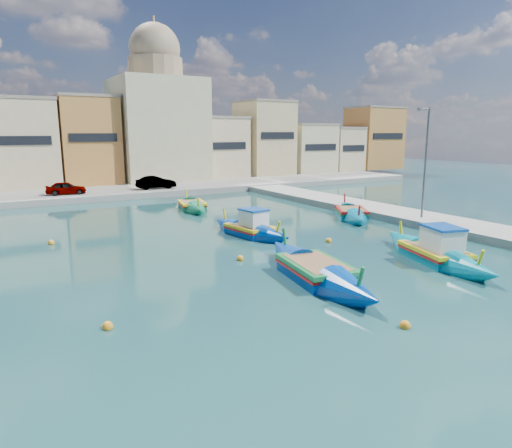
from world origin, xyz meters
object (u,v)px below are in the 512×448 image
object	(u,v)px
luzzu_blue_cabin	(250,230)
luzzu_green	(192,206)
church_block	(157,115)
quay_street_lamp	(425,162)
luzzu_blue_south	(316,273)
luzzu_cyan_mid	(351,214)
luzzu_turquoise_cabin	(435,254)

from	to	relation	value
luzzu_blue_cabin	luzzu_green	size ratio (longest dim) A/B	1.00
church_block	quay_street_lamp	bearing A→B (deg)	-77.65
luzzu_blue_cabin	luzzu_blue_south	bearing A→B (deg)	-101.02
church_block	luzzu_blue_south	size ratio (longest dim) A/B	1.93
luzzu_green	luzzu_cyan_mid	bearing A→B (deg)	-46.56
luzzu_turquoise_cabin	luzzu_blue_cabin	size ratio (longest dim) A/B	1.20
church_block	luzzu_blue_cabin	size ratio (longest dim) A/B	2.48
luzzu_blue_cabin	luzzu_cyan_mid	xyz separation A→B (m)	(9.65, 1.41, -0.06)
quay_street_lamp	luzzu_turquoise_cabin	size ratio (longest dim) A/B	0.87
quay_street_lamp	luzzu_blue_south	bearing A→B (deg)	-156.76
luzzu_blue_cabin	luzzu_cyan_mid	world-z (taller)	luzzu_blue_cabin
luzzu_cyan_mid	quay_street_lamp	bearing A→B (deg)	-61.38
church_block	luzzu_blue_cabin	xyz separation A→B (m)	(-4.65, -30.93, -8.08)
church_block	quay_street_lamp	world-z (taller)	church_block
church_block	luzzu_green	distance (m)	21.97
quay_street_lamp	luzzu_blue_cabin	bearing A→B (deg)	165.75
quay_street_lamp	luzzu_green	size ratio (longest dim) A/B	1.04
luzzu_blue_cabin	luzzu_blue_south	xyz separation A→B (m)	(-1.76, -9.02, -0.03)
quay_street_lamp	luzzu_cyan_mid	xyz separation A→B (m)	(-2.44, 4.48, -4.08)
luzzu_blue_cabin	luzzu_cyan_mid	distance (m)	9.75
quay_street_lamp	luzzu_turquoise_cabin	distance (m)	10.42
luzzu_green	luzzu_turquoise_cabin	bearing A→B (deg)	-77.61
luzzu_blue_cabin	luzzu_green	xyz separation A→B (m)	(0.63, 10.93, -0.07)
luzzu_turquoise_cabin	luzzu_blue_cabin	distance (m)	11.06
quay_street_lamp	luzzu_blue_cabin	distance (m)	13.11
quay_street_lamp	luzzu_blue_cabin	xyz separation A→B (m)	(-12.09, 3.07, -4.01)
luzzu_blue_cabin	luzzu_turquoise_cabin	bearing A→B (deg)	-62.05
quay_street_lamp	luzzu_blue_south	xyz separation A→B (m)	(-13.85, -5.95, -4.05)
luzzu_blue_cabin	luzzu_blue_south	size ratio (longest dim) A/B	0.78
church_block	luzzu_blue_cabin	world-z (taller)	church_block
church_block	quay_street_lamp	distance (m)	35.04
luzzu_blue_cabin	quay_street_lamp	bearing A→B (deg)	-14.25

